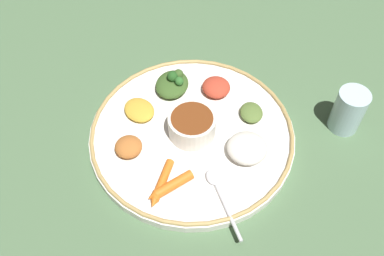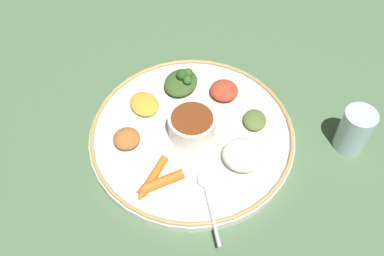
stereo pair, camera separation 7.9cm
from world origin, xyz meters
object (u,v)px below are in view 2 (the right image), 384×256
at_px(greens_pile, 182,82).
at_px(carrot_near_spoon, 152,178).
at_px(drinking_glass, 354,132).
at_px(spoon, 207,195).
at_px(carrot_outer, 160,182).
at_px(center_bowl, 192,125).

bearing_deg(greens_pile, carrot_near_spoon, -123.82).
bearing_deg(greens_pile, drinking_glass, -44.21).
xyz_separation_m(spoon, carrot_near_spoon, (-0.08, 0.07, 0.00)).
bearing_deg(carrot_outer, carrot_near_spoon, 127.06).
distance_m(carrot_outer, drinking_glass, 0.38).
height_order(greens_pile, carrot_near_spoon, greens_pile).
xyz_separation_m(center_bowl, carrot_near_spoon, (-0.11, -0.07, -0.02)).
distance_m(carrot_near_spoon, drinking_glass, 0.39).
distance_m(center_bowl, carrot_near_spoon, 0.13).
relative_size(spoon, drinking_glass, 1.56).
distance_m(greens_pile, drinking_glass, 0.36).
distance_m(spoon, carrot_outer, 0.09).
distance_m(greens_pile, carrot_outer, 0.24).
xyz_separation_m(greens_pile, carrot_near_spoon, (-0.13, -0.19, -0.01)).
bearing_deg(spoon, carrot_outer, 143.84).
height_order(spoon, carrot_outer, carrot_outer).
bearing_deg(carrot_near_spoon, center_bowl, 34.81).
xyz_separation_m(center_bowl, carrot_outer, (-0.10, -0.09, -0.02)).
relative_size(center_bowl, carrot_near_spoon, 1.11).
relative_size(spoon, carrot_near_spoon, 1.77).
height_order(carrot_near_spoon, carrot_outer, carrot_outer).
xyz_separation_m(center_bowl, greens_pile, (0.02, 0.12, -0.01)).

